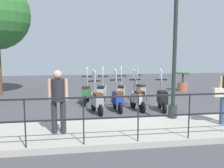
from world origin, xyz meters
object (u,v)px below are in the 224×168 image
lamp_post_near (174,57)px  scooter_near_3 (97,100)px  scooter_near_2 (117,98)px  scooter_far_3 (86,92)px  scooter_far_0 (139,90)px  scooter_near_1 (138,98)px  scooter_far_2 (102,92)px  pedestrian_distant (58,97)px  scooter_far_1 (121,92)px  potted_palm (183,83)px  scooter_near_0 (162,98)px

lamp_post_near → scooter_near_3: size_ratio=2.74×
scooter_near_2 → scooter_far_3: same height
scooter_near_2 → scooter_far_0: (1.69, -1.29, 0.00)m
lamp_post_near → scooter_near_1: size_ratio=2.74×
scooter_far_2 → scooter_near_2: bearing=-146.6°
lamp_post_near → pedestrian_distant: (-0.92, 3.41, -0.94)m
scooter_near_2 → scooter_far_3: 1.83m
lamp_post_near → scooter_far_0: (3.43, 0.12, -1.53)m
scooter_far_1 → scooter_far_3: size_ratio=1.00×
lamp_post_near → scooter_far_3: 4.35m
scooter_near_2 → scooter_far_0: same height
potted_palm → scooter_near_3: scooter_near_3 is taller
scooter_near_1 → scooter_far_2: (1.50, 1.17, 0.00)m
scooter_far_1 → scooter_near_1: bearing=-153.5°
scooter_near_1 → scooter_far_3: size_ratio=1.00×
pedestrian_distant → scooter_far_1: pedestrian_distant is taller
lamp_post_near → potted_palm: lamp_post_near is taller
lamp_post_near → scooter_far_1: size_ratio=2.74×
scooter_far_0 → pedestrian_distant: bearing=131.2°
scooter_far_0 → scooter_far_1: (-0.24, 0.87, 0.00)m
lamp_post_near → scooter_far_2: lamp_post_near is taller
scooter_near_3 → pedestrian_distant: bearing=142.0°
scooter_far_1 → lamp_post_near: bearing=-148.9°
scooter_far_1 → scooter_near_0: bearing=-129.4°
scooter_near_0 → scooter_far_3: same height
scooter_far_3 → scooter_near_1: bearing=-117.1°
scooter_near_3 → scooter_far_1: bearing=-47.5°
scooter_near_0 → scooter_near_3: 2.44m
pedestrian_distant → scooter_far_2: 4.46m
scooter_far_0 → potted_palm: bearing=-65.2°
scooter_far_2 → scooter_near_3: bearing=-174.8°
scooter_near_2 → scooter_far_0: bearing=-41.1°
scooter_near_0 → scooter_near_2: same height
pedestrian_distant → scooter_near_2: (2.66, -1.99, -0.60)m
scooter_near_3 → scooter_near_0: bearing=-100.9°
potted_palm → scooter_near_1: bearing=137.9°
potted_palm → scooter_far_0: bearing=126.6°
lamp_post_near → scooter_far_0: size_ratio=2.74×
scooter_near_1 → scooter_near_3: 1.56m
pedestrian_distant → scooter_near_3: 2.78m
scooter_near_0 → scooter_far_1: (1.65, 1.23, 0.00)m
scooter_near_1 → scooter_far_1: 1.52m
scooter_far_0 → scooter_far_1: size_ratio=1.00×
scooter_near_3 → scooter_far_3: 1.74m
potted_palm → scooter_near_1: size_ratio=0.69×
scooter_far_0 → scooter_far_1: 0.90m
scooter_near_3 → scooter_far_3: size_ratio=1.00×
scooter_near_3 → scooter_far_2: size_ratio=1.00×
scooter_near_3 → scooter_far_1: (1.68, -1.21, 0.00)m
scooter_far_1 → scooter_far_2: bearing=103.3°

